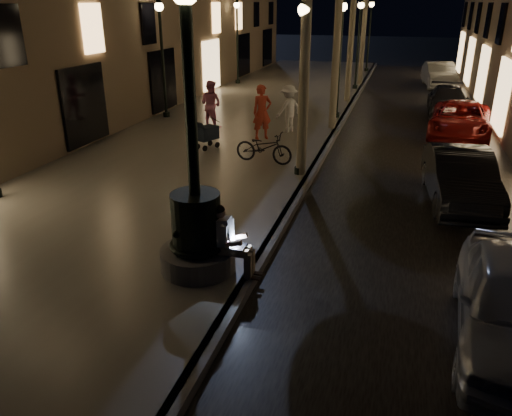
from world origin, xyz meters
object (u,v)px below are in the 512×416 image
(car_fifth, at_px, (439,75))
(pedestrian_pink, at_px, (211,104))
(lamp_curb_b, at_px, (341,44))
(lamp_curb_d, at_px, (370,26))
(stroller, at_px, (207,133))
(car_second, at_px, (460,177))
(seated_man_laptop, at_px, (228,238))
(car_rear, at_px, (448,101))
(pedestrian_red, at_px, (262,112))
(lamp_curb_c, at_px, (359,33))
(lamp_left_b, at_px, (162,44))
(lamp_left_c, at_px, (237,31))
(lamp_curb_a, at_px, (303,66))
(pedestrian_white, at_px, (289,109))
(car_third, at_px, (460,120))
(fountain_lamppost, at_px, (196,219))
(bicycle, at_px, (264,147))

(car_fifth, xyz_separation_m, pedestrian_pink, (-9.19, -14.50, 0.39))
(lamp_curb_b, xyz_separation_m, lamp_curb_d, (0.00, 16.00, 0.00))
(lamp_curb_d, xyz_separation_m, stroller, (-3.55, -22.24, -2.50))
(car_second, xyz_separation_m, pedestrian_pink, (-8.81, 5.28, 0.43))
(seated_man_laptop, relative_size, car_rear, 0.31)
(car_second, bearing_deg, seated_man_laptop, -133.90)
(pedestrian_red, bearing_deg, seated_man_laptop, -113.29)
(lamp_curb_c, xyz_separation_m, stroller, (-3.55, -14.24, -2.50))
(lamp_curb_c, relative_size, lamp_left_b, 1.00)
(lamp_left_c, relative_size, stroller, 4.51)
(lamp_curb_a, bearing_deg, lamp_left_b, 139.80)
(seated_man_laptop, height_order, stroller, seated_man_laptop)
(lamp_left_c, distance_m, pedestrian_red, 13.56)
(lamp_curb_b, relative_size, lamp_left_b, 1.00)
(car_fifth, bearing_deg, pedestrian_white, -119.01)
(stroller, bearing_deg, lamp_left_c, 128.58)
(stroller, distance_m, car_rear, 12.40)
(seated_man_laptop, bearing_deg, stroller, 114.02)
(lamp_left_b, height_order, car_third, lamp_left_b)
(lamp_curb_a, bearing_deg, pedestrian_red, 120.68)
(stroller, distance_m, pedestrian_red, 2.34)
(pedestrian_red, bearing_deg, car_fifth, 31.28)
(lamp_curb_b, relative_size, car_rear, 1.13)
(lamp_left_b, distance_m, stroller, 6.07)
(lamp_curb_d, relative_size, car_fifth, 1.08)
(fountain_lamppost, relative_size, pedestrian_red, 2.68)
(lamp_left_b, bearing_deg, stroller, -50.03)
(pedestrian_pink, bearing_deg, lamp_curb_b, -128.70)
(lamp_curb_c, height_order, pedestrian_red, lamp_curb_c)
(seated_man_laptop, bearing_deg, car_fifth, 79.28)
(car_fifth, bearing_deg, lamp_left_b, -137.65)
(seated_man_laptop, bearing_deg, pedestrian_white, 97.04)
(stroller, height_order, car_rear, stroller)
(lamp_curb_d, distance_m, bicycle, 23.41)
(pedestrian_red, bearing_deg, fountain_lamppost, -116.85)
(car_rear, bearing_deg, car_fifth, 90.47)
(pedestrian_pink, distance_m, pedestrian_white, 3.08)
(seated_man_laptop, xyz_separation_m, pedestrian_red, (-2.02, 9.56, 0.26))
(fountain_lamppost, distance_m, bicycle, 6.81)
(seated_man_laptop, xyz_separation_m, lamp_curb_d, (0.09, 30.00, 2.33))
(seated_man_laptop, distance_m, lamp_curb_a, 6.44)
(fountain_lamppost, relative_size, lamp_curb_c, 1.08)
(lamp_curb_c, bearing_deg, lamp_left_c, 180.00)
(lamp_curb_a, xyz_separation_m, bicycle, (-1.28, 0.77, -2.55))
(lamp_curb_d, bearing_deg, car_rear, -70.05)
(car_second, bearing_deg, pedestrian_pink, 144.17)
(lamp_curb_d, distance_m, stroller, 22.66)
(car_second, height_order, car_third, car_second)
(fountain_lamppost, relative_size, car_rear, 1.22)
(lamp_left_b, distance_m, car_third, 12.30)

